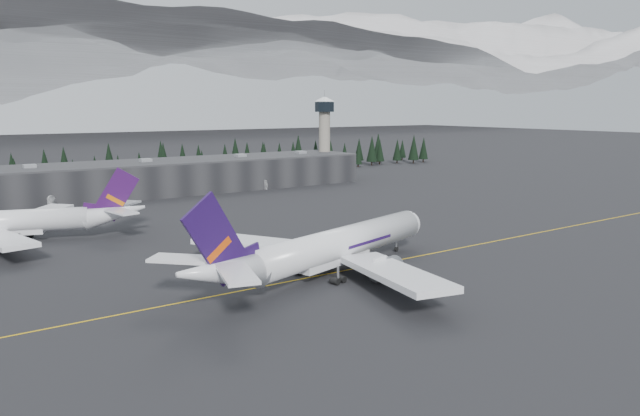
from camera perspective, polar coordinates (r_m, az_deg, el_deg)
ground at (r=124.59m, az=5.16°, el=-5.42°), size 1400.00×1400.00×0.00m
taxiline at (r=123.10m, az=5.74°, el=-5.61°), size 400.00×0.40×0.02m
terminal at (r=232.46m, az=-14.60°, el=3.10°), size 160.00×30.00×12.60m
control_tower at (r=267.84m, az=0.45°, el=7.97°), size 10.00×10.00×37.70m
treeline at (r=267.36m, az=-17.26°, el=4.10°), size 360.00×20.00×15.00m
jet_main at (r=112.11m, az=0.36°, el=-4.12°), size 67.26×61.06×20.21m
jet_parked at (r=160.41m, az=-28.05°, el=-1.22°), size 59.65×53.75×18.02m
gse_vehicle_a at (r=203.11m, az=-25.28°, el=-0.10°), size 4.71×5.75×1.46m
gse_vehicle_b at (r=233.04m, az=-5.43°, el=2.01°), size 4.36×2.76×1.38m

